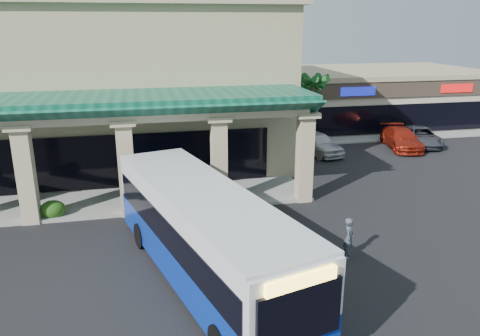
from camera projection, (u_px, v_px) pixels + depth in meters
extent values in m
plane|color=black|center=(205.00, 257.00, 18.84)|extent=(110.00, 110.00, 0.00)
imported|color=#434C56|center=(349.00, 238.00, 18.63)|extent=(0.67, 0.73, 1.67)
imported|color=silver|center=(317.00, 143.00, 33.50)|extent=(2.93, 4.99, 1.60)
imported|color=maroon|center=(401.00, 139.00, 35.02)|extent=(3.13, 5.49, 1.50)
imported|color=#434652|center=(421.00, 136.00, 36.00)|extent=(3.42, 5.37, 1.38)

